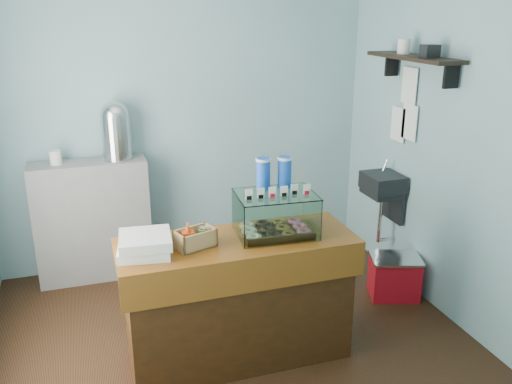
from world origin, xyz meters
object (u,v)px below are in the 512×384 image
object	(u,v)px
display_case	(275,209)
coffee_urn	(116,129)
red_cooler	(394,276)
counter	(238,298)

from	to	relation	value
display_case	coffee_urn	xyz separation A→B (m)	(-0.92, 1.53, 0.30)
coffee_urn	red_cooler	world-z (taller)	coffee_urn
red_cooler	counter	bearing A→B (deg)	-147.02
counter	coffee_urn	bearing A→B (deg)	111.75
display_case	red_cooler	size ratio (longest dim) A/B	1.13
coffee_urn	counter	bearing A→B (deg)	-68.25
counter	coffee_urn	size ratio (longest dim) A/B	3.13
coffee_urn	red_cooler	distance (m)	2.72
counter	display_case	distance (m)	0.68
coffee_urn	red_cooler	xyz separation A→B (m)	(2.14, -1.19, -1.18)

